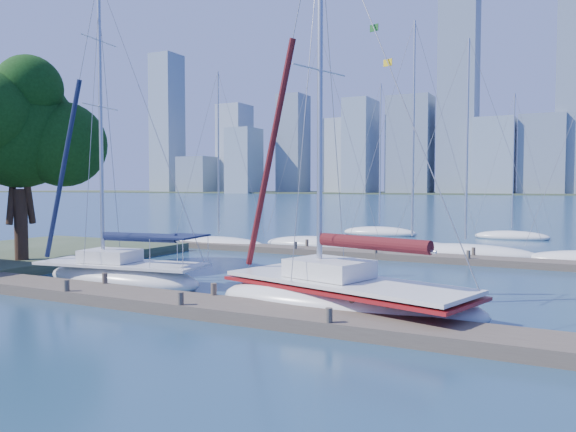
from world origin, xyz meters
The scene contains 13 objects.
ground centered at (0.00, 0.00, 0.00)m, with size 700.00×700.00×0.00m, color #163147.
near_dock centered at (0.00, 0.00, 0.20)m, with size 26.00×2.00×0.40m, color #4C4037.
far_dock centered at (2.00, 16.00, 0.18)m, with size 30.00×1.80×0.36m, color #4C4037.
far_shore centered at (0.00, 320.00, 0.00)m, with size 800.00×100.00×1.50m, color #38472D.
tree centered at (-13.17, 3.57, 6.88)m, with size 7.64×6.97×10.20m.
sailboat_navy centered at (-5.93, 2.74, 1.10)m, with size 8.03×3.53×13.26m.
sailboat_maroon centered at (4.26, 2.11, 1.06)m, with size 9.51×5.31×14.16m.
bg_boat_0 centered at (-10.59, 16.80, 0.24)m, with size 7.13×2.19×12.08m.
bg_boat_1 centered at (-4.22, 19.34, 0.27)m, with size 8.03×2.42×14.30m.
bg_boat_2 centered at (2.17, 18.59, 0.29)m, with size 7.90×4.44×14.25m.
bg_boat_3 centered at (5.30, 18.44, 0.27)m, with size 8.35×3.53×12.80m.
bg_boat_6 centered at (-3.75, 30.61, 0.27)m, with size 6.38×2.35×12.97m.
bg_boat_7 centered at (6.53, 31.87, 0.24)m, with size 5.53×1.92×11.54m.
Camera 1 is at (10.86, -14.74, 4.07)m, focal length 35.00 mm.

